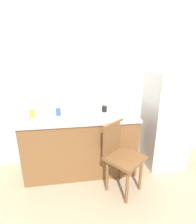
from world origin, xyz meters
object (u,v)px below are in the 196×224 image
chair (121,154)px  dish_tray (119,114)px  cup_yellow (32,113)px  cup_blue (58,112)px  cup_black (104,109)px  refrigerator (165,120)px

chair → dish_tray: (0.06, 0.38, 0.39)m
dish_tray → cup_yellow: bearing=174.0°
chair → cup_blue: size_ratio=8.72×
dish_tray → cup_yellow: size_ratio=2.93×
chair → cup_black: bearing=62.1°
cup_blue → cup_yellow: (-0.35, -0.01, -0.00)m
refrigerator → cup_yellow: bearing=179.4°
refrigerator → chair: size_ratio=1.61×
chair → refrigerator: bearing=-7.6°
refrigerator → cup_blue: 1.59m
cup_yellow → refrigerator: bearing=-0.6°
chair → cup_yellow: (-1.10, 0.50, 0.42)m
refrigerator → dish_tray: bearing=-172.3°
dish_tray → refrigerator: bearing=7.7°
chair → cup_blue: (-0.76, 0.51, 0.42)m
dish_tray → cup_blue: bearing=170.6°
refrigerator → cup_blue: size_ratio=14.08×
dish_tray → cup_black: (-0.17, 0.20, 0.02)m
refrigerator → cup_yellow: 1.93m
cup_yellow → dish_tray: bearing=-6.0°
chair → dish_tray: bearing=42.2°
chair → cup_yellow: bearing=117.4°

